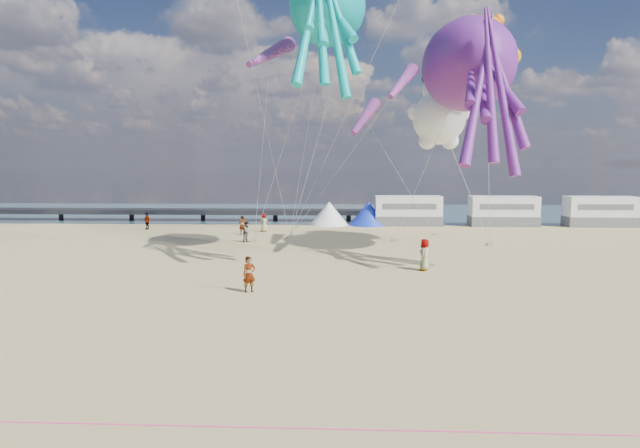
{
  "coord_description": "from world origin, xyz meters",
  "views": [
    {
      "loc": [
        -0.21,
        -17.73,
        6.18
      ],
      "look_at": [
        -1.32,
        6.0,
        3.68
      ],
      "focal_mm": 32.0,
      "sensor_mm": 36.0,
      "label": 1
    }
  ],
  "objects_px": {
    "motorhome_1": "(503,211)",
    "kite_panda": "(439,118)",
    "tent_blue": "(368,214)",
    "sandbag_c": "(490,244)",
    "sandbag_e": "(290,237)",
    "sandbag_b": "(395,240)",
    "sandbag_d": "(435,234)",
    "kite_octopus_teal": "(327,7)",
    "beachgoer_6": "(425,255)",
    "beachgoer_3": "(147,221)",
    "kite_octopus_purple": "(468,65)",
    "standing_person": "(249,274)",
    "windsock_mid": "(364,118)",
    "windsock_left": "(271,54)",
    "tent_white": "(329,213)",
    "kite_teddy_orange": "(486,63)",
    "sandbag_a": "(254,241)",
    "beachgoer_1": "(247,232)",
    "beachgoer_0": "(264,222)",
    "windsock_right": "(402,83)",
    "motorhome_0": "(408,211)",
    "beachgoer_5": "(242,225)",
    "motorhome_2": "(600,211)"
  },
  "relations": [
    {
      "from": "motorhome_1",
      "to": "kite_panda",
      "type": "distance_m",
      "value": 17.46
    },
    {
      "from": "tent_blue",
      "to": "sandbag_c",
      "type": "relative_size",
      "value": 8.0
    },
    {
      "from": "sandbag_e",
      "to": "sandbag_b",
      "type": "bearing_deg",
      "value": -10.07
    },
    {
      "from": "sandbag_d",
      "to": "kite_octopus_teal",
      "type": "bearing_deg",
      "value": -127.1
    },
    {
      "from": "sandbag_c",
      "to": "beachgoer_6",
      "type": "bearing_deg",
      "value": -121.24
    },
    {
      "from": "sandbag_d",
      "to": "kite_panda",
      "type": "relative_size",
      "value": 0.07
    },
    {
      "from": "beachgoer_3",
      "to": "kite_panda",
      "type": "bearing_deg",
      "value": 14.79
    },
    {
      "from": "kite_octopus_purple",
      "to": "kite_panda",
      "type": "xyz_separation_m",
      "value": [
        -0.96,
        5.69,
        -3.02
      ]
    },
    {
      "from": "standing_person",
      "to": "windsock_mid",
      "type": "xyz_separation_m",
      "value": [
        5.96,
        15.03,
        8.64
      ]
    },
    {
      "from": "windsock_left",
      "to": "windsock_mid",
      "type": "bearing_deg",
      "value": 39.19
    },
    {
      "from": "tent_white",
      "to": "tent_blue",
      "type": "relative_size",
      "value": 1.0
    },
    {
      "from": "kite_octopus_teal",
      "to": "kite_teddy_orange",
      "type": "bearing_deg",
      "value": -0.87
    },
    {
      "from": "sandbag_a",
      "to": "kite_octopus_purple",
      "type": "distance_m",
      "value": 20.67
    },
    {
      "from": "beachgoer_1",
      "to": "beachgoer_6",
      "type": "relative_size",
      "value": 0.88
    },
    {
      "from": "sandbag_d",
      "to": "kite_teddy_orange",
      "type": "xyz_separation_m",
      "value": [
        2.14,
        -7.89,
        13.2
      ]
    },
    {
      "from": "kite_octopus_teal",
      "to": "sandbag_a",
      "type": "bearing_deg",
      "value": 110.33
    },
    {
      "from": "beachgoer_0",
      "to": "windsock_right",
      "type": "bearing_deg",
      "value": 120.95
    },
    {
      "from": "motorhome_0",
      "to": "tent_white",
      "type": "relative_size",
      "value": 1.65
    },
    {
      "from": "motorhome_1",
      "to": "kite_teddy_orange",
      "type": "bearing_deg",
      "value": -110.23
    },
    {
      "from": "beachgoer_3",
      "to": "sandbag_c",
      "type": "bearing_deg",
      "value": 14.41
    },
    {
      "from": "motorhome_0",
      "to": "beachgoer_5",
      "type": "relative_size",
      "value": 3.95
    },
    {
      "from": "beachgoer_1",
      "to": "kite_octopus_purple",
      "type": "xyz_separation_m",
      "value": [
        15.96,
        -5.38,
        11.95
      ]
    },
    {
      "from": "beachgoer_1",
      "to": "sandbag_b",
      "type": "height_order",
      "value": "beachgoer_1"
    },
    {
      "from": "beachgoer_6",
      "to": "kite_teddy_orange",
      "type": "relative_size",
      "value": 0.27
    },
    {
      "from": "motorhome_2",
      "to": "standing_person",
      "type": "distance_m",
      "value": 42.93
    },
    {
      "from": "sandbag_b",
      "to": "kite_octopus_purple",
      "type": "bearing_deg",
      "value": -55.97
    },
    {
      "from": "sandbag_a",
      "to": "kite_teddy_orange",
      "type": "height_order",
      "value": "kite_teddy_orange"
    },
    {
      "from": "sandbag_c",
      "to": "sandbag_d",
      "type": "xyz_separation_m",
      "value": [
        -3.26,
        6.12,
        0.0
      ]
    },
    {
      "from": "tent_blue",
      "to": "windsock_mid",
      "type": "relative_size",
      "value": 0.67
    },
    {
      "from": "beachgoer_0",
      "to": "kite_panda",
      "type": "xyz_separation_m",
      "value": [
        14.66,
        -6.63,
        8.88
      ]
    },
    {
      "from": "motorhome_2",
      "to": "beachgoer_3",
      "type": "distance_m",
      "value": 44.44
    },
    {
      "from": "standing_person",
      "to": "kite_octopus_purple",
      "type": "bearing_deg",
      "value": 15.26
    },
    {
      "from": "beachgoer_3",
      "to": "sandbag_b",
      "type": "distance_m",
      "value": 24.07
    },
    {
      "from": "motorhome_0",
      "to": "motorhome_1",
      "type": "xyz_separation_m",
      "value": [
        9.5,
        0.0,
        0.0
      ]
    },
    {
      "from": "tent_blue",
      "to": "kite_octopus_teal",
      "type": "height_order",
      "value": "kite_octopus_teal"
    },
    {
      "from": "motorhome_2",
      "to": "windsock_mid",
      "type": "bearing_deg",
      "value": -146.66
    },
    {
      "from": "beachgoer_6",
      "to": "kite_panda",
      "type": "relative_size",
      "value": 0.26
    },
    {
      "from": "motorhome_0",
      "to": "tent_white",
      "type": "bearing_deg",
      "value": 180.0
    },
    {
      "from": "beachgoer_5",
      "to": "kite_panda",
      "type": "xyz_separation_m",
      "value": [
        16.29,
        -4.54,
        8.91
      ]
    },
    {
      "from": "beachgoer_6",
      "to": "sandbag_b",
      "type": "distance_m",
      "value": 12.5
    },
    {
      "from": "tent_white",
      "to": "beachgoer_0",
      "type": "bearing_deg",
      "value": -133.26
    },
    {
      "from": "motorhome_2",
      "to": "standing_person",
      "type": "bearing_deg",
      "value": -134.17
    },
    {
      "from": "beachgoer_1",
      "to": "motorhome_1",
      "type": "bearing_deg",
      "value": -32.77
    },
    {
      "from": "beachgoer_0",
      "to": "kite_teddy_orange",
      "type": "height_order",
      "value": "kite_teddy_orange"
    },
    {
      "from": "beachgoer_0",
      "to": "sandbag_c",
      "type": "relative_size",
      "value": 3.45
    },
    {
      "from": "standing_person",
      "to": "kite_teddy_orange",
      "type": "xyz_separation_m",
      "value": [
        14.54,
        14.86,
        12.44
      ]
    },
    {
      "from": "kite_octopus_purple",
      "to": "beachgoer_3",
      "type": "bearing_deg",
      "value": 143.1
    },
    {
      "from": "beachgoer_0",
      "to": "windsock_right",
      "type": "relative_size",
      "value": 0.38
    },
    {
      "from": "motorhome_2",
      "to": "kite_octopus_purple",
      "type": "relative_size",
      "value": 0.52
    },
    {
      "from": "motorhome_1",
      "to": "kite_octopus_purple",
      "type": "xyz_separation_m",
      "value": [
        -7.65,
        -18.44,
        11.26
      ]
    }
  ]
}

